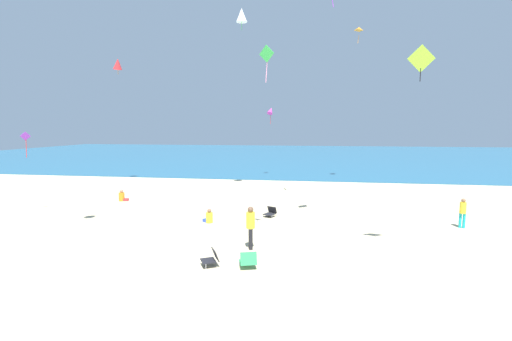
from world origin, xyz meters
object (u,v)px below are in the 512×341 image
beach_chair_near_camera (248,260)px  kite_orange (359,29)px  kite_magenta (271,111)px  kite_purple (26,138)px  kite_white (242,15)px  kite_green (267,55)px  person_1 (209,217)px  person_3 (122,197)px  person_4 (251,225)px  beach_chair_far_left (211,258)px  kite_lime (421,59)px  beach_chair_mid_beach (270,212)px  person_2 (463,211)px  kite_red (118,64)px

beach_chair_near_camera → kite_orange: bearing=-33.3°
kite_magenta → kite_purple: size_ratio=1.20×
beach_chair_near_camera → kite_white: bearing=-5.6°
kite_purple → kite_green: (13.38, -2.55, 3.43)m
person_1 → person_3: person_3 is taller
kite_green → person_4: bearing=-109.6°
beach_chair_far_left → kite_magenta: kite_magenta is taller
beach_chair_near_camera → kite_lime: (5.60, 1.60, 6.71)m
kite_white → kite_purple: bearing=-139.5°
person_4 → kite_purple: bearing=-31.3°
beach_chair_far_left → beach_chair_mid_beach: (1.20, 7.12, -0.06)m
beach_chair_near_camera → kite_purple: 14.89m
beach_chair_far_left → kite_lime: bearing=164.3°
kite_purple → kite_orange: kite_orange is taller
beach_chair_mid_beach → person_3: bearing=-79.8°
person_3 → person_4: person_4 is taller
person_2 → kite_lime: (-3.51, -4.77, 6.17)m
person_4 → kite_lime: (5.85, -0.33, 6.02)m
kite_orange → kite_red: kite_orange is taller
person_4 → kite_magenta: bearing=-100.4°
beach_chair_far_left → person_4: (1.03, 1.92, 0.69)m
person_2 → kite_orange: size_ratio=1.08×
person_1 → kite_purple: bearing=32.4°
kite_purple → person_1: bearing=-1.6°
beach_chair_far_left → kite_lime: (6.88, 1.59, 6.71)m
kite_orange → kite_green: size_ratio=0.90×
beach_chair_mid_beach → kite_lime: size_ratio=0.66×
person_2 → kite_red: 26.43m
kite_red → person_3: bearing=-61.1°
beach_chair_mid_beach → person_3: size_ratio=1.07×
beach_chair_mid_beach → person_4: person_4 is taller
kite_lime → person_4: bearing=176.8°
kite_magenta → kite_white: 10.40m
kite_magenta → kite_lime: 22.35m
person_4 → beach_chair_near_camera: bearing=82.4°
kite_green → person_2: bearing=19.7°
person_3 → kite_orange: size_ratio=0.57×
person_4 → kite_red: (-13.42, 14.40, 8.85)m
kite_red → person_2: bearing=-23.6°
beach_chair_near_camera → person_2: (9.11, 6.38, 0.54)m
person_4 → kite_purple: 13.85m
person_4 → kite_red: bearing=-62.0°
kite_magenta → kite_orange: 10.28m
kite_white → kite_red: 11.15m
person_4 → kite_white: kite_white is taller
beach_chair_mid_beach → kite_white: 14.62m
beach_chair_mid_beach → kite_lime: bearing=70.3°
beach_chair_near_camera → person_4: 2.07m
person_4 → person_1: bearing=-67.2°
person_1 → person_4: person_4 is taller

